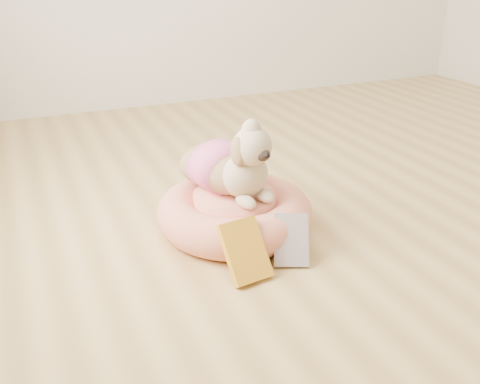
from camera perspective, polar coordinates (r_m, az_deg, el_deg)
name	(u,v)px	position (r m, az deg, el deg)	size (l,w,h in m)	color
floor	(445,231)	(2.19, 20.99, -3.95)	(4.50, 4.50, 0.00)	tan
pet_bed	(235,212)	(2.03, -0.56, -2.19)	(0.59, 0.59, 0.15)	#F1775E
dog	(230,152)	(1.95, -1.05, 4.25)	(0.30, 0.43, 0.32)	brown
book_yellow	(245,251)	(1.74, 0.56, -6.31)	(0.14, 0.03, 0.21)	yellow
book_white	(291,240)	(1.84, 5.47, -5.13)	(0.12, 0.02, 0.18)	white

